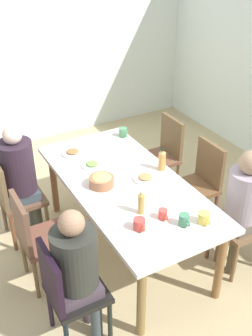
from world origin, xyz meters
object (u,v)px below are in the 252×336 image
object	(u,v)px
dining_table	(126,190)
cup_2	(123,132)
chair_2	(247,216)
bowl_0	(102,180)
plate_1	(145,178)
plate_2	(92,165)
plate_0	(73,152)
cup_0	(204,218)
chair_4	(36,236)
person_5	(77,266)
cup_1	(139,224)
chair_3	(164,152)
cup_4	(163,214)
chair_0	(200,180)
chair_1	(13,195)
cup_3	(184,220)
person_2	(243,201)
bottle_1	(162,160)
chair_5	(67,290)
bottle_0	(141,203)

from	to	relation	value
dining_table	cup_2	distance (m)	0.89
chair_2	cup_2	size ratio (longest dim) A/B	7.32
bowl_0	plate_1	bearing A→B (deg)	75.19
plate_2	plate_0	bearing A→B (deg)	-167.36
cup_0	chair_4	bearing A→B (deg)	-125.08
person_5	cup_1	size ratio (longest dim) A/B	9.34
dining_table	chair_4	bearing A→B (deg)	-90.00
chair_3	chair_2	bearing A→B (deg)	0.00
cup_4	chair_0	bearing A→B (deg)	124.19
chair_1	chair_3	size ratio (longest dim) A/B	1.00
cup_2	cup_3	xyz separation A→B (m)	(1.50, -0.31, -0.00)
person_2	bottle_1	distance (m)	0.80
cup_4	chair_5	bearing A→B (deg)	-84.21
person_2	bottle_1	size ratio (longest dim) A/B	5.48
plate_0	bowl_0	bearing A→B (deg)	0.01
person_2	chair_1	bearing A→B (deg)	-129.39
bottle_1	chair_1	bearing A→B (deg)	-116.96
chair_2	person_2	distance (m)	0.22
chair_3	cup_0	world-z (taller)	chair_3
dining_table	cup_3	size ratio (longest dim) A/B	17.16
dining_table	cup_0	size ratio (longest dim) A/B	15.88
dining_table	cup_4	world-z (taller)	cup_4
cup_1	cup_3	xyz separation A→B (m)	(0.12, 0.32, 0.00)
chair_5	cup_0	size ratio (longest dim) A/B	7.21
chair_1	chair_3	xyz separation A→B (m)	(0.00, 1.70, 0.00)
dining_table	cup_0	world-z (taller)	cup_0
dining_table	person_5	world-z (taller)	person_5
cup_1	cup_3	bearing A→B (deg)	68.88
cup_4	chair_4	bearing A→B (deg)	-123.87
chair_3	cup_2	xyz separation A→B (m)	(-0.12, -0.45, 0.30)
cup_0	cup_4	size ratio (longest dim) A/B	1.18
cup_0	bottle_0	xyz separation A→B (m)	(-0.34, -0.35, 0.05)
chair_4	bottle_0	xyz separation A→B (m)	(0.43, 0.74, 0.35)
chair_3	chair_4	world-z (taller)	same
bottle_0	cup_4	bearing A→B (deg)	37.92
cup_0	cup_4	world-z (taller)	cup_0
chair_0	person_2	xyz separation A→B (m)	(0.66, -0.09, 0.20)
bowl_0	cup_1	size ratio (longest dim) A/B	1.71
cup_4	cup_1	bearing A→B (deg)	-85.06
cup_1	plate_1	bearing A→B (deg)	144.61
chair_4	cup_0	bearing A→B (deg)	54.92
chair_2	chair_5	xyz separation A→B (m)	(0.00, -1.70, 0.00)
chair_4	plate_1	bearing A→B (deg)	87.82
chair_1	plate_0	xyz separation A→B (m)	(-0.04, 0.64, 0.26)
plate_2	cup_2	world-z (taller)	cup_2
person_5	plate_1	world-z (taller)	person_5
cup_0	cup_2	bearing A→B (deg)	174.15
person_5	cup_0	bearing A→B (deg)	83.83
bowl_0	cup_2	distance (m)	0.95
chair_1	plate_2	world-z (taller)	chair_1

